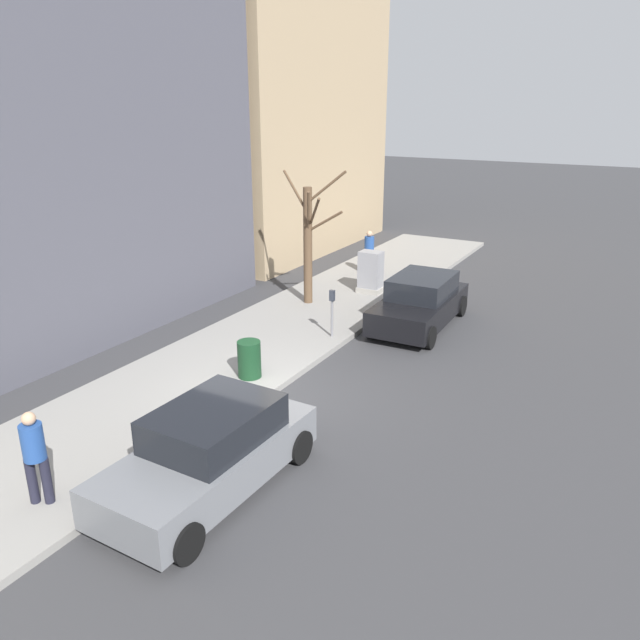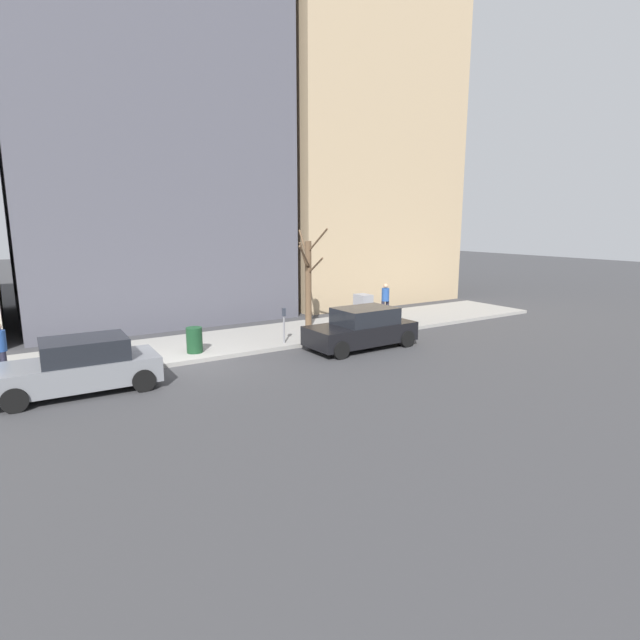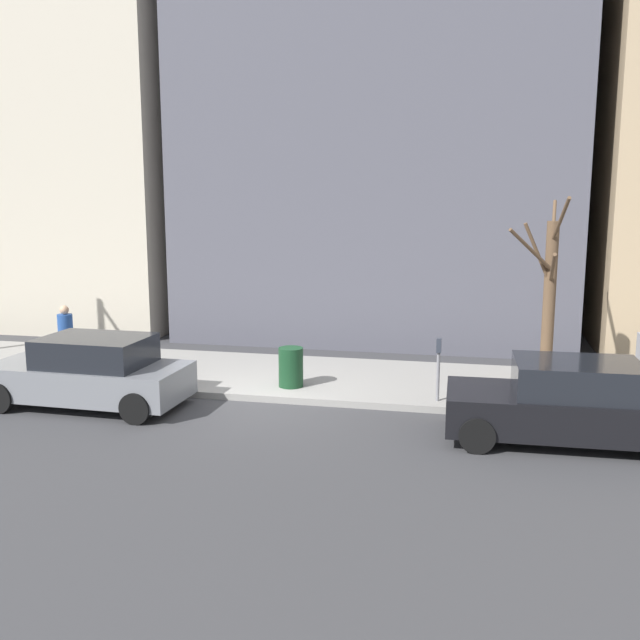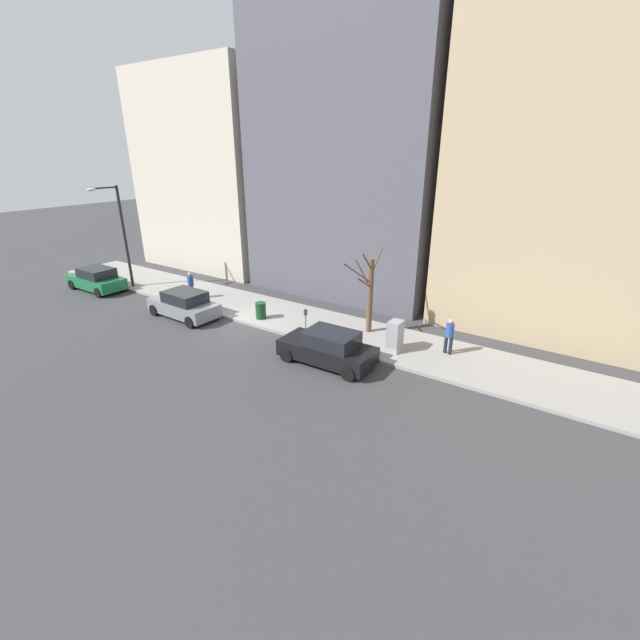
% 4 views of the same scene
% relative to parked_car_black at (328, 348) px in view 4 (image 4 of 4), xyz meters
% --- Properties ---
extents(ground_plane, '(120.00, 120.00, 0.00)m').
position_rel_parked_car_black_xyz_m(ground_plane, '(1.23, 6.28, -0.74)').
color(ground_plane, '#38383A').
extents(sidewalk, '(4.00, 36.00, 0.15)m').
position_rel_parked_car_black_xyz_m(sidewalk, '(3.23, 6.28, -0.66)').
color(sidewalk, gray).
rests_on(sidewalk, ground).
extents(parked_car_black, '(2.01, 4.24, 1.52)m').
position_rel_parked_car_black_xyz_m(parked_car_black, '(0.00, 0.00, 0.00)').
color(parked_car_black, black).
rests_on(parked_car_black, ground).
extents(parked_car_grey, '(2.01, 4.24, 1.52)m').
position_rel_parked_car_black_xyz_m(parked_car_grey, '(0.19, 9.63, 0.00)').
color(parked_car_grey, slate).
rests_on(parked_car_grey, ground).
extents(parked_car_green, '(1.95, 4.21, 1.52)m').
position_rel_parked_car_black_xyz_m(parked_car_green, '(0.21, 18.38, 0.00)').
color(parked_car_green, '#196038').
rests_on(parked_car_green, ground).
extents(parking_meter, '(0.14, 0.10, 1.35)m').
position_rel_parked_car_black_xyz_m(parking_meter, '(1.68, 2.41, 0.24)').
color(parking_meter, slate).
rests_on(parking_meter, sidewalk).
extents(utility_box, '(0.83, 0.61, 1.43)m').
position_rel_parked_car_black_xyz_m(utility_box, '(2.53, -1.98, 0.11)').
color(utility_box, '#A8A399').
rests_on(utility_box, sidewalk).
extents(streetlamp, '(1.97, 0.32, 6.50)m').
position_rel_parked_car_black_xyz_m(streetlamp, '(1.51, 16.87, 3.28)').
color(streetlamp, black).
rests_on(streetlamp, sidewalk).
extents(bare_tree, '(2.20, 1.22, 4.29)m').
position_rel_parked_car_black_xyz_m(bare_tree, '(3.79, 0.06, 1.48)').
color(bare_tree, brown).
rests_on(bare_tree, sidewalk).
extents(trash_bin, '(0.56, 0.56, 0.90)m').
position_rel_parked_car_black_xyz_m(trash_bin, '(2.13, 5.74, -0.14)').
color(trash_bin, '#14381E').
rests_on(trash_bin, sidewalk).
extents(pedestrian_near_meter, '(0.36, 0.40, 1.66)m').
position_rel_parked_car_black_xyz_m(pedestrian_near_meter, '(3.58, -4.10, 0.35)').
color(pedestrian_near_meter, '#1E1E2D').
rests_on(pedestrian_near_meter, sidewalk).
extents(pedestrian_midblock, '(0.37, 0.36, 1.66)m').
position_rel_parked_car_black_xyz_m(pedestrian_midblock, '(2.26, 11.47, 0.35)').
color(pedestrian_midblock, '#1E1E2D').
rests_on(pedestrian_midblock, sidewalk).
extents(office_tower_left, '(10.81, 10.81, 17.51)m').
position_rel_parked_car_black_xyz_m(office_tower_left, '(12.14, -7.15, 8.02)').
color(office_tower_left, tan).
rests_on(office_tower_left, ground).
extents(office_block_center, '(11.91, 11.91, 27.44)m').
position_rel_parked_car_black_xyz_m(office_block_center, '(12.69, 4.84, 12.98)').
color(office_block_center, '#4C4C56').
rests_on(office_block_center, ground).
extents(office_tower_right, '(11.17, 11.17, 14.20)m').
position_rel_parked_car_black_xyz_m(office_tower_right, '(12.32, 16.99, 6.37)').
color(office_tower_right, '#BCB29E').
rests_on(office_tower_right, ground).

